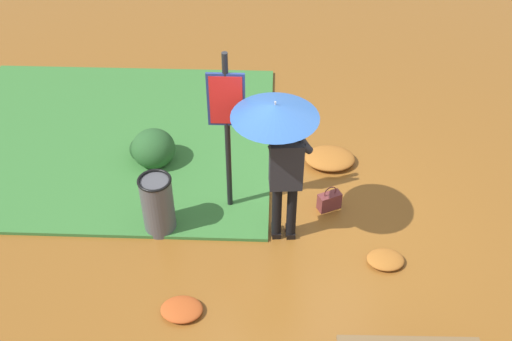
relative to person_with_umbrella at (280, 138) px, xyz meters
The scene contains 10 objects.
ground_plane 1.59m from the person_with_umbrella, 152.96° to the right, with size 18.00×18.00×0.00m, color brown.
grass_verge 3.49m from the person_with_umbrella, 37.01° to the right, with size 4.80×4.00×0.05m.
person_with_umbrella is the anchor object (origin of this frame).
info_sign_post 0.82m from the person_with_umbrella, 39.39° to the right, with size 0.44×0.07×2.30m.
handbag 1.67m from the person_with_umbrella, 141.59° to the right, with size 0.33×0.26×0.37m.
trash_bin 1.86m from the person_with_umbrella, ahead, with size 0.42×0.42×0.83m.
shrub_cluster 2.61m from the person_with_umbrella, 37.61° to the right, with size 0.67×0.61×0.55m.
leaf_pile_near_person 2.19m from the person_with_umbrella, 49.13° to the left, with size 0.47×0.38×0.10m.
leaf_pile_by_bench 2.22m from the person_with_umbrella, 116.57° to the right, with size 0.72×0.58×0.16m.
leaf_pile_far_path 2.03m from the person_with_umbrella, 163.56° to the left, with size 0.45×0.36×0.10m.
Camera 1 is at (0.36, 5.47, 5.61)m, focal length 42.86 mm.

